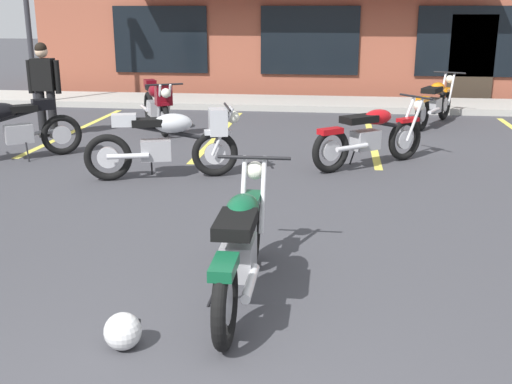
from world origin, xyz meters
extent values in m
plane|color=#3D3D42|center=(0.00, 4.00, 0.00)|extent=(80.00, 80.00, 0.00)
cube|color=#A8A59E|center=(0.00, 12.44, 0.07)|extent=(22.00, 1.80, 0.14)
cube|color=brown|center=(0.00, 16.58, 1.75)|extent=(14.63, 5.24, 3.51)
cube|color=black|center=(-3.90, 13.92, 1.45)|extent=(2.50, 0.06, 1.70)
cube|color=black|center=(0.00, 13.92, 1.45)|extent=(2.50, 0.06, 1.70)
cube|color=black|center=(3.90, 13.92, 1.45)|extent=(2.50, 0.06, 1.70)
cube|color=#33281E|center=(4.02, 13.92, 1.05)|extent=(1.10, 0.06, 2.10)
cube|color=#DBCC4C|center=(-4.18, 8.84, 0.00)|extent=(0.12, 4.80, 0.01)
cube|color=#DBCC4C|center=(-1.39, 8.84, 0.00)|extent=(0.12, 4.80, 0.01)
cube|color=#DBCC4C|center=(1.39, 8.84, 0.00)|extent=(0.12, 4.80, 0.01)
torus|color=black|center=(0.06, 1.33, 0.32)|extent=(0.11, 0.64, 0.64)
cylinder|color=#B7B7BC|center=(0.06, 1.33, 0.32)|extent=(0.06, 0.29, 0.29)
torus|color=black|center=(0.04, 2.77, 0.32)|extent=(0.11, 0.64, 0.64)
cylinder|color=#B7B7BC|center=(0.04, 2.77, 0.32)|extent=(0.06, 0.29, 0.29)
cylinder|color=silver|center=(-0.05, 2.87, 0.64)|extent=(0.05, 0.33, 0.66)
cylinder|color=silver|center=(0.13, 2.87, 0.64)|extent=(0.05, 0.33, 0.66)
cylinder|color=black|center=(0.04, 2.95, 0.96)|extent=(0.66, 0.04, 0.03)
sphere|color=silver|center=(0.04, 3.03, 0.82)|extent=(0.17, 0.17, 0.17)
cube|color=#0F4C2D|center=(0.04, 2.81, 0.62)|extent=(0.14, 0.36, 0.06)
cube|color=#9E9EA3|center=(0.05, 1.97, 0.40)|extent=(0.24, 0.40, 0.28)
cylinder|color=silver|center=(0.20, 1.60, 0.36)|extent=(0.08, 0.55, 0.07)
cylinder|color=black|center=(0.05, 2.17, 0.64)|extent=(0.07, 0.94, 0.26)
ellipsoid|color=#0F4C2D|center=(0.05, 2.19, 0.72)|extent=(0.27, 0.48, 0.22)
cube|color=black|center=(0.05, 1.83, 0.72)|extent=(0.29, 0.52, 0.10)
cube|color=#0F4C2D|center=(0.06, 1.31, 0.60)|extent=(0.16, 0.36, 0.08)
cylinder|color=black|center=(-0.13, 1.90, 0.14)|extent=(0.13, 0.03, 0.29)
torus|color=black|center=(-3.00, 9.72, 0.32)|extent=(0.38, 0.61, 0.64)
cylinder|color=#B7B7BC|center=(-3.00, 9.72, 0.32)|extent=(0.19, 0.28, 0.29)
torus|color=black|center=(-2.34, 8.44, 0.32)|extent=(0.38, 0.61, 0.64)
cylinder|color=#B7B7BC|center=(-2.34, 8.44, 0.32)|extent=(0.19, 0.28, 0.29)
cylinder|color=silver|center=(-2.21, 8.39, 0.64)|extent=(0.19, 0.31, 0.66)
cylinder|color=silver|center=(-2.37, 8.31, 0.64)|extent=(0.19, 0.31, 0.66)
cylinder|color=black|center=(-2.25, 8.28, 0.96)|extent=(0.60, 0.33, 0.03)
sphere|color=silver|center=(-2.22, 8.21, 0.82)|extent=(0.23, 0.23, 0.17)
cube|color=maroon|center=(-2.32, 8.40, 0.62)|extent=(0.29, 0.38, 0.06)
cube|color=#9E9EA3|center=(-2.70, 9.15, 0.40)|extent=(0.40, 0.47, 0.28)
cylinder|color=silver|center=(-3.00, 9.41, 0.36)|extent=(0.31, 0.52, 0.07)
cylinder|color=black|center=(-2.61, 8.97, 0.64)|extent=(0.49, 0.86, 0.26)
ellipsoid|color=maroon|center=(-2.59, 8.93, 0.76)|extent=(0.51, 0.60, 0.26)
cube|color=maroon|center=(-2.31, 8.39, 0.76)|extent=(0.36, 0.34, 0.36)
cube|color=black|center=(-2.75, 9.24, 0.78)|extent=(0.40, 0.47, 0.10)
cube|color=maroon|center=(-2.89, 9.50, 0.82)|extent=(0.32, 0.38, 0.16)
cylinder|color=black|center=(-2.58, 9.29, 0.14)|extent=(0.13, 0.08, 0.29)
torus|color=black|center=(-2.27, 5.40, 0.32)|extent=(0.64, 0.28, 0.64)
cylinder|color=#B7B7BC|center=(-2.27, 5.40, 0.32)|extent=(0.29, 0.14, 0.29)
torus|color=black|center=(-0.88, 5.81, 0.32)|extent=(0.64, 0.28, 0.64)
cylinder|color=#B7B7BC|center=(-0.88, 5.81, 0.32)|extent=(0.29, 0.14, 0.29)
cylinder|color=silver|center=(-0.81, 5.92, 0.64)|extent=(0.32, 0.13, 0.66)
cylinder|color=silver|center=(-0.76, 5.75, 0.64)|extent=(0.32, 0.13, 0.66)
cylinder|color=black|center=(-0.71, 5.86, 0.96)|extent=(0.22, 0.64, 0.03)
sphere|color=silver|center=(-0.64, 5.88, 0.82)|extent=(0.21, 0.21, 0.17)
cube|color=silver|center=(-0.85, 5.82, 0.62)|extent=(0.38, 0.24, 0.06)
cube|color=#9E9EA3|center=(-1.65, 5.58, 0.40)|extent=(0.45, 0.34, 0.28)
cylinder|color=silver|center=(-1.97, 5.34, 0.36)|extent=(0.55, 0.22, 0.07)
cylinder|color=black|center=(-1.46, 5.64, 0.64)|extent=(0.92, 0.33, 0.26)
ellipsoid|color=silver|center=(-1.42, 5.65, 0.76)|extent=(0.58, 0.44, 0.26)
cube|color=silver|center=(-0.84, 5.82, 0.76)|extent=(0.31, 0.34, 0.36)
cube|color=black|center=(-1.75, 5.55, 0.78)|extent=(0.45, 0.34, 0.10)
cube|color=silver|center=(-2.04, 5.47, 0.82)|extent=(0.36, 0.28, 0.16)
cylinder|color=black|center=(-1.77, 5.74, 0.14)|extent=(0.06, 0.14, 0.29)
torus|color=black|center=(0.70, 6.21, 0.32)|extent=(0.56, 0.49, 0.64)
cylinder|color=#B7B7BC|center=(0.70, 6.21, 0.32)|extent=(0.26, 0.23, 0.29)
torus|color=black|center=(1.80, 7.13, 0.32)|extent=(0.56, 0.49, 0.64)
cylinder|color=#B7B7BC|center=(1.80, 7.13, 0.32)|extent=(0.26, 0.23, 0.29)
cylinder|color=silver|center=(1.82, 7.27, 0.64)|extent=(0.28, 0.24, 0.66)
cylinder|color=silver|center=(1.94, 7.13, 0.64)|extent=(0.28, 0.24, 0.66)
cylinder|color=black|center=(1.94, 7.25, 0.96)|extent=(0.45, 0.53, 0.03)
sphere|color=silver|center=(2.00, 7.30, 0.82)|extent=(0.24, 0.24, 0.17)
cube|color=#B70F14|center=(1.83, 7.16, 0.62)|extent=(0.37, 0.34, 0.06)
cube|color=#9E9EA3|center=(1.19, 6.62, 0.40)|extent=(0.46, 0.44, 0.28)
cylinder|color=silver|center=(0.99, 6.28, 0.36)|extent=(0.47, 0.41, 0.07)
cylinder|color=black|center=(1.34, 6.75, 0.64)|extent=(0.76, 0.65, 0.26)
ellipsoid|color=#B70F14|center=(1.36, 6.76, 0.72)|extent=(0.54, 0.51, 0.22)
cube|color=black|center=(1.08, 6.53, 0.72)|extent=(0.58, 0.55, 0.10)
cube|color=#B70F14|center=(0.68, 6.20, 0.60)|extent=(0.38, 0.35, 0.08)
cylinder|color=black|center=(1.02, 6.72, 0.14)|extent=(0.10, 0.12, 0.29)
torus|color=black|center=(2.36, 9.63, 0.32)|extent=(0.36, 0.62, 0.64)
cylinder|color=#B7B7BC|center=(2.36, 9.63, 0.32)|extent=(0.18, 0.29, 0.29)
torus|color=black|center=(2.97, 10.94, 0.32)|extent=(0.36, 0.62, 0.64)
cylinder|color=#B7B7BC|center=(2.97, 10.94, 0.32)|extent=(0.18, 0.29, 0.29)
cylinder|color=silver|center=(2.93, 11.07, 0.64)|extent=(0.18, 0.31, 0.66)
cylinder|color=silver|center=(3.09, 10.99, 0.64)|extent=(0.18, 0.31, 0.66)
cylinder|color=black|center=(3.05, 11.10, 0.96)|extent=(0.61, 0.31, 0.03)
sphere|color=silver|center=(3.08, 11.17, 0.82)|extent=(0.23, 0.23, 0.17)
cube|color=orange|center=(2.99, 10.97, 0.62)|extent=(0.28, 0.39, 0.06)
cube|color=#9E9EA3|center=(2.63, 10.21, 0.40)|extent=(0.39, 0.46, 0.28)
cylinder|color=silver|center=(2.60, 9.82, 0.36)|extent=(0.30, 0.53, 0.07)
cylinder|color=black|center=(2.72, 10.39, 0.64)|extent=(0.45, 0.88, 0.26)
ellipsoid|color=orange|center=(2.72, 10.41, 0.72)|extent=(0.44, 0.54, 0.22)
cube|color=black|center=(2.57, 10.09, 0.72)|extent=(0.47, 0.59, 0.10)
cube|color=orange|center=(2.35, 9.61, 0.60)|extent=(0.30, 0.39, 0.08)
cylinder|color=black|center=(2.44, 10.23, 0.14)|extent=(0.13, 0.08, 0.29)
torus|color=black|center=(-3.55, 6.81, 0.32)|extent=(0.57, 0.47, 0.64)
cylinder|color=#B7B7BC|center=(-3.55, 6.81, 0.32)|extent=(0.27, 0.22, 0.29)
cube|color=#9E9EA3|center=(-4.06, 6.42, 0.40)|extent=(0.46, 0.43, 0.28)
cylinder|color=silver|center=(-3.85, 6.76, 0.36)|extent=(0.48, 0.39, 0.07)
cylinder|color=black|center=(-4.22, 6.30, 0.64)|extent=(0.79, 0.62, 0.26)
cube|color=black|center=(-3.98, 6.48, 0.78)|extent=(0.46, 0.43, 0.10)
cube|color=black|center=(-3.74, 6.66, 0.82)|extent=(0.38, 0.35, 0.16)
cylinder|color=black|center=(-3.89, 6.32, 0.14)|extent=(0.10, 0.12, 0.29)
cube|color=black|center=(-4.50, 8.15, 0.04)|extent=(0.11, 0.24, 0.08)
cube|color=black|center=(-4.30, 8.16, 0.04)|extent=(0.11, 0.24, 0.08)
cylinder|color=black|center=(-4.50, 8.11, 0.46)|extent=(0.15, 0.15, 0.80)
cylinder|color=black|center=(-4.30, 8.12, 0.46)|extent=(0.15, 0.15, 0.80)
cube|color=black|center=(-4.40, 8.12, 1.12)|extent=(0.38, 0.23, 0.56)
cylinder|color=black|center=(-4.65, 8.11, 1.08)|extent=(0.10, 0.10, 0.58)
cylinder|color=black|center=(-4.15, 8.12, 1.08)|extent=(0.10, 0.10, 0.58)
sphere|color=beige|center=(-4.40, 8.12, 1.52)|extent=(0.22, 0.22, 0.22)
sphere|color=black|center=(-4.40, 8.11, 1.57)|extent=(0.21, 0.21, 0.21)
sphere|color=silver|center=(-0.63, 1.21, 0.13)|extent=(0.26, 0.26, 0.26)
cube|color=black|center=(-0.63, 1.31, 0.12)|extent=(0.18, 0.03, 0.09)
camera|label=1|loc=(0.77, -2.47, 2.25)|focal=44.00mm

